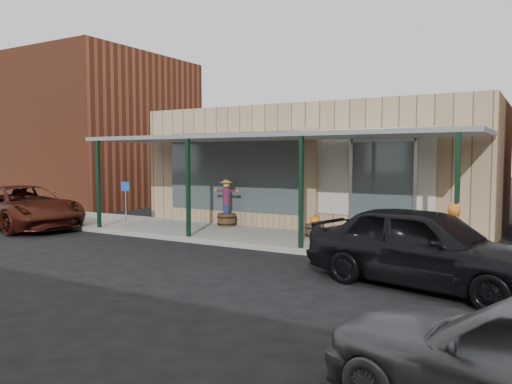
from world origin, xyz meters
The scene contains 10 objects.
ground centered at (0.00, 0.00, 0.00)m, with size 120.00×120.00×0.00m, color black.
sidewalk centered at (0.00, 3.60, 0.07)m, with size 40.00×3.20×0.15m, color gray.
storefront centered at (0.00, 8.16, 2.09)m, with size 12.00×6.25×4.20m.
awning centered at (0.00, 3.56, 3.01)m, with size 12.00×3.00×3.04m.
block_buildings_near centered at (2.01, 9.20, 3.77)m, with size 61.00×8.00×8.00m.
barrel_scarecrow centered at (-2.10, 4.58, 0.69)m, with size 0.94×0.79×1.60m.
barrel_pumpkin centered at (1.40, 3.95, 0.38)m, with size 0.72×0.72×0.65m.
handicap_sign centered at (-5.00, 2.85, 1.10)m, with size 0.30×0.09×1.48m.
parked_sedan centered at (5.22, 0.36, 0.78)m, with size 4.83×2.80×1.57m.
car_maroon centered at (-8.48, 1.48, 0.73)m, with size 2.43×5.26×1.46m, color #41160D.
Camera 1 is at (7.19, -9.25, 2.45)m, focal length 35.00 mm.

